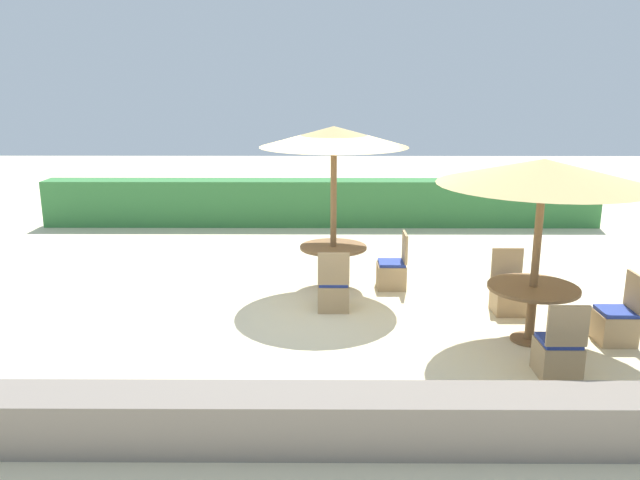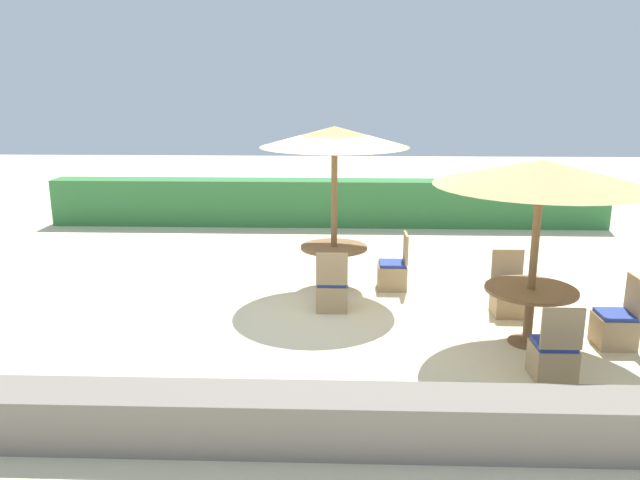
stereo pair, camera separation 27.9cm
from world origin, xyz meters
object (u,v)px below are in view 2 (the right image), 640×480
parasol_center (335,138)px  patio_chair_center_east (393,273)px  round_table_center (334,255)px  parasol_front_right (541,174)px  patio_chair_front_right_east (615,326)px  patio_chair_center_south (332,293)px  patio_chair_front_right_north (509,297)px  patio_chair_front_right_south (553,357)px  round_table_front_right (530,299)px

parasol_center → patio_chair_center_east: parasol_center is taller
round_table_center → parasol_front_right: bearing=-40.7°
patio_chair_front_right_east → patio_chair_center_east: same height
patio_chair_center_east → patio_chair_center_south: bearing=136.0°
round_table_center → patio_chair_center_east: (0.98, -0.01, -0.30)m
patio_chair_front_right_north → patio_chair_front_right_south: (-0.03, -2.06, 0.00)m
round_table_front_right → patio_chair_front_right_north: (0.02, 1.05, -0.34)m
patio_chair_front_right_east → round_table_center: size_ratio=0.85×
patio_chair_front_right_east → patio_chair_front_right_south: (-1.11, -0.97, 0.00)m
round_table_center → patio_chair_center_south: size_ratio=1.17×
parasol_front_right → round_table_center: bearing=139.3°
parasol_front_right → patio_chair_center_south: size_ratio=2.82×
round_table_center → patio_chair_center_south: bearing=-90.8°
round_table_front_right → patio_chair_center_south: (-2.56, 1.15, -0.34)m
round_table_front_right → patio_chair_center_east: size_ratio=1.25×
parasol_front_right → patio_chair_front_right_south: 2.21m
patio_chair_front_right_north → round_table_center: (-2.57, 1.14, 0.30)m
round_table_center → patio_chair_center_east: 1.02m
patio_chair_front_right_north → patio_chair_center_east: same height
parasol_front_right → patio_chair_front_right_north: bearing=88.9°
patio_chair_front_right_north → patio_chair_front_right_south: 2.06m
patio_chair_front_right_north → parasol_center: bearing=-23.9°
patio_chair_front_right_north → patio_chair_center_south: same height
patio_chair_front_right_north → patio_chair_center_south: 2.59m
patio_chair_center_south → patio_chair_center_east: bearing=46.0°
patio_chair_front_right_east → parasol_center: (-3.65, 2.23, 2.20)m
parasol_front_right → patio_chair_center_south: parasol_front_right is taller
parasol_center → round_table_front_right: bearing=-40.7°
parasol_front_right → patio_chair_front_right_south: size_ratio=2.82×
round_table_center → patio_chair_center_east: size_ratio=1.17×
parasol_front_right → patio_chair_front_right_east: 2.25m
parasol_front_right → round_table_front_right: size_ratio=2.25×
patio_chair_front_right_south → patio_chair_center_south: bearing=139.7°
patio_chair_front_right_north → patio_chair_front_right_south: bearing=89.3°
round_table_front_right → patio_chair_front_right_north: 1.11m
patio_chair_front_right_south → patio_chair_center_south: (-2.56, 2.17, 0.00)m
round_table_front_right → patio_chair_center_south: size_ratio=1.25×
patio_chair_front_right_north → round_table_front_right: bearing=88.9°
round_table_front_right → round_table_center: (-2.55, 2.19, -0.04)m
round_table_front_right → parasol_center: (-2.55, 2.19, 1.86)m
parasol_front_right → patio_chair_front_right_south: bearing=-90.4°
parasol_front_right → patio_chair_front_right_east: (1.10, -0.04, -1.96)m
patio_chair_front_right_south → parasol_front_right: bearing=89.6°
patio_chair_front_right_east → round_table_center: 4.29m
round_table_center → patio_chair_center_east: patio_chair_center_east is taller
patio_chair_front_right_south → patio_chair_center_south: 3.35m
parasol_front_right → patio_chair_center_east: size_ratio=2.82×
parasol_front_right → patio_chair_front_right_north: parasol_front_right is taller
patio_chair_center_south → round_table_center: bearing=89.2°
parasol_front_right → patio_chair_center_east: 3.33m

